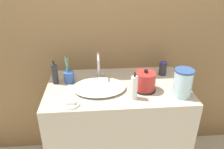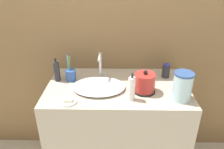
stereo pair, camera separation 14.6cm
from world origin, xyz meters
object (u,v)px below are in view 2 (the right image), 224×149
Objects in this scene: faucet at (101,65)px; shampoo_bottle at (57,71)px; water_pitcher at (182,86)px; toothbrush_cup at (71,75)px; electric_kettle at (145,84)px; lotion_bottle at (132,89)px; mouthwash_bottle at (166,71)px.

faucet is 0.36m from shampoo_bottle.
faucet is 0.67m from water_pitcher.
toothbrush_cup is at bearing 161.95° from water_pitcher.
electric_kettle is 0.27m from water_pitcher.
faucet is 1.05× the size of lotion_bottle.
lotion_bottle reaches higher than mouthwash_bottle.
toothbrush_cup is 0.80m from mouthwash_bottle.
lotion_bottle is 0.65m from shampoo_bottle.
water_pitcher is at bearing -15.53° from shampoo_bottle.
electric_kettle is at bearing -13.19° from shampoo_bottle.
faucet is 1.23× the size of electric_kettle.
faucet is 1.05× the size of water_pitcher.
shampoo_bottle reaches higher than mouthwash_bottle.
mouthwash_bottle is at bearing 5.33° from toothbrush_cup.
electric_kettle is at bearing -130.33° from mouthwash_bottle.
water_pitcher reaches higher than mouthwash_bottle.
shampoo_bottle is 1.68× the size of mouthwash_bottle.
faucet reaches higher than water_pitcher.
mouthwash_bottle is (0.79, 0.07, 0.01)m from toothbrush_cup.
toothbrush_cup is (-0.24, -0.04, -0.08)m from faucet.
faucet is at bearing 147.55° from electric_kettle.
toothbrush_cup reaches higher than mouthwash_bottle.
faucet is 0.99× the size of toothbrush_cup.
water_pitcher reaches higher than shampoo_bottle.
toothbrush_cup reaches higher than faucet.
toothbrush_cup is at bearing 163.57° from electric_kettle.
lotion_bottle is at bearing -131.32° from mouthwash_bottle.
faucet is at bearing 126.01° from lotion_bottle.
electric_kettle is 0.32m from mouthwash_bottle.
electric_kettle is at bearing -16.43° from toothbrush_cup.
lotion_bottle is at bearing -24.74° from shampoo_bottle.
mouthwash_bottle is (0.21, 0.25, -0.01)m from electric_kettle.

